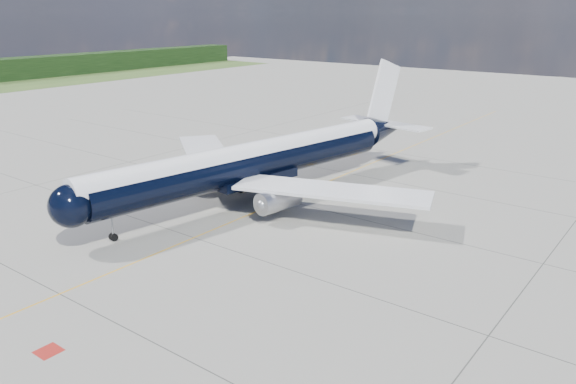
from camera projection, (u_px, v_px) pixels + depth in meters
name	position (u px, v px, depth m)	size (l,w,h in m)	color
ground	(307.00, 190.00, 72.32)	(320.00, 320.00, 0.00)	gray
taxiway_centerline	(284.00, 200.00, 68.53)	(0.16, 160.00, 0.01)	orange
red_marking	(49.00, 351.00, 38.10)	(1.60, 1.60, 0.01)	maroon
main_airliner	(261.00, 160.00, 67.83)	(43.72, 53.73, 15.57)	black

